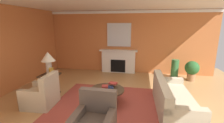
{
  "coord_description": "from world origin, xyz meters",
  "views": [
    {
      "loc": [
        0.69,
        -4.18,
        2.28
      ],
      "look_at": [
        -0.29,
        1.14,
        1.0
      ],
      "focal_mm": 25.03,
      "sensor_mm": 36.0,
      "label": 1
    }
  ],
  "objects": [
    {
      "name": "wall_fireplace",
      "position": [
        0.0,
        3.32,
        1.46
      ],
      "size": [
        7.97,
        0.12,
        2.93
      ],
      "primitive_type": "cube",
      "color": "#CC723D",
      "rests_on": "ground_plane"
    },
    {
      "name": "potted_plant",
      "position": [
        2.81,
        2.5,
        0.49
      ],
      "size": [
        0.56,
        0.56,
        0.83
      ],
      "color": "#A8754C",
      "rests_on": "ground_plane"
    },
    {
      "name": "vase_tall_corner",
      "position": [
        2.21,
        2.81,
        0.4
      ],
      "size": [
        0.31,
        0.31,
        0.8
      ],
      "primitive_type": "cylinder",
      "color": "#33703D",
      "rests_on": "ground_plane"
    },
    {
      "name": "book_red_cover",
      "position": [
        -0.15,
        0.06,
        0.47
      ],
      "size": [
        0.23,
        0.21,
        0.05
      ],
      "primitive_type": "cube",
      "rotation": [
        0.0,
        0.0,
        0.26
      ],
      "color": "navy",
      "rests_on": "coffee_table"
    },
    {
      "name": "fireplace",
      "position": [
        -0.34,
        3.11,
        0.53
      ],
      "size": [
        1.8,
        0.35,
        1.11
      ],
      "color": "white",
      "rests_on": "ground_plane"
    },
    {
      "name": "book_art_folio",
      "position": [
        -0.28,
        -0.03,
        0.53
      ],
      "size": [
        0.21,
        0.2,
        0.05
      ],
      "primitive_type": "cube",
      "rotation": [
        0.0,
        0.0,
        0.19
      ],
      "color": "maroon",
      "rests_on": "coffee_table"
    },
    {
      "name": "wall_window",
      "position": [
        -3.75,
        0.3,
        1.46
      ],
      "size": [
        0.12,
        7.13,
        2.93
      ],
      "primitive_type": "cube",
      "color": "#CC723D",
      "rests_on": "ground_plane"
    },
    {
      "name": "crown_moulding",
      "position": [
        0.0,
        3.24,
        2.85
      ],
      "size": [
        7.97,
        0.08,
        0.12
      ],
      "primitive_type": "cube",
      "color": "white"
    },
    {
      "name": "table_lamp",
      "position": [
        -2.19,
        0.21,
        1.22
      ],
      "size": [
        0.44,
        0.44,
        0.75
      ],
      "color": "beige",
      "rests_on": "side_table"
    },
    {
      "name": "mantel_mirror",
      "position": [
        -0.34,
        3.23,
        1.81
      ],
      "size": [
        1.13,
        0.04,
        1.09
      ],
      "primitive_type": "cube",
      "color": "silver"
    },
    {
      "name": "book_small_novel",
      "position": [
        -0.07,
        0.14,
        0.57
      ],
      "size": [
        0.27,
        0.22,
        0.04
      ],
      "primitive_type": "cube",
      "rotation": [
        0.0,
        0.0,
        -0.24
      ],
      "color": "maroon",
      "rests_on": "coffee_table"
    },
    {
      "name": "sofa",
      "position": [
        1.59,
        -0.12,
        0.3
      ],
      "size": [
        0.96,
        2.12,
        0.85
      ],
      "color": "#BCB299",
      "rests_on": "ground_plane"
    },
    {
      "name": "side_table",
      "position": [
        -2.19,
        0.21,
        0.4
      ],
      "size": [
        0.56,
        0.56,
        0.7
      ],
      "color": "#3D2D1E",
      "rests_on": "ground_plane"
    },
    {
      "name": "vase_on_side_table",
      "position": [
        -2.04,
        0.09,
        0.83
      ],
      "size": [
        0.14,
        0.14,
        0.27
      ],
      "primitive_type": "cylinder",
      "color": "#B7892D",
      "rests_on": "side_table"
    },
    {
      "name": "coffee_table",
      "position": [
        -0.22,
        -0.04,
        0.34
      ],
      "size": [
        1.0,
        1.0,
        0.45
      ],
      "color": "#3D2D1E",
      "rests_on": "ground_plane"
    },
    {
      "name": "area_rug",
      "position": [
        -0.22,
        -0.04,
        0.01
      ],
      "size": [
        3.07,
        2.61,
        0.01
      ],
      "primitive_type": "cube",
      "color": "#993D33",
      "rests_on": "ground_plane"
    },
    {
      "name": "ground_plane",
      "position": [
        0.0,
        0.0,
        0.0
      ],
      "size": [
        9.59,
        9.59,
        0.0
      ],
      "primitive_type": "plane",
      "color": "tan"
    },
    {
      "name": "armchair_near_window",
      "position": [
        -2.03,
        -0.51,
        0.31
      ],
      "size": [
        0.84,
        0.84,
        0.95
      ],
      "color": "#C1B293",
      "rests_on": "ground_plane"
    }
  ]
}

